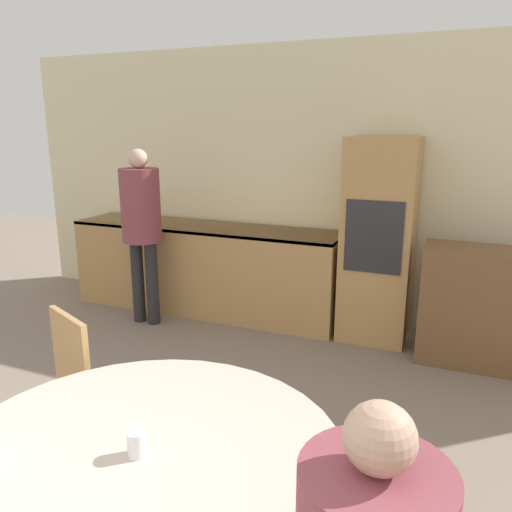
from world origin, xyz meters
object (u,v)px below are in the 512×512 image
oven_unit (379,240)px  person_standing (141,218)px  sideboard (494,309)px  cup (137,443)px  dining_table (143,506)px  chair_far_left (57,397)px

oven_unit → person_standing: (-2.09, -0.53, 0.14)m
sideboard → cup: 3.15m
sideboard → dining_table: bearing=-113.6°
chair_far_left → sideboard: bearing=72.4°
oven_unit → dining_table: 3.14m
dining_table → cup: 0.25m
sideboard → dining_table: (-1.25, -2.87, 0.08)m
person_standing → sideboard: bearing=5.4°
dining_table → cup: (-0.00, -0.00, 0.25)m
sideboard → cup: size_ratio=12.03×
dining_table → person_standing: (-1.79, 2.58, 0.47)m
cup → oven_unit: bearing=84.4°
dining_table → person_standing: 3.17m
chair_far_left → person_standing: 2.34m
dining_table → cup: cup is taller
sideboard → person_standing: (-3.04, -0.29, 0.55)m
oven_unit → person_standing: bearing=-165.8°
sideboard → person_standing: 3.10m
sideboard → oven_unit: bearing=165.7°
person_standing → cup: (1.78, -2.58, -0.22)m
dining_table → person_standing: person_standing is taller
dining_table → chair_far_left: bearing=150.5°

